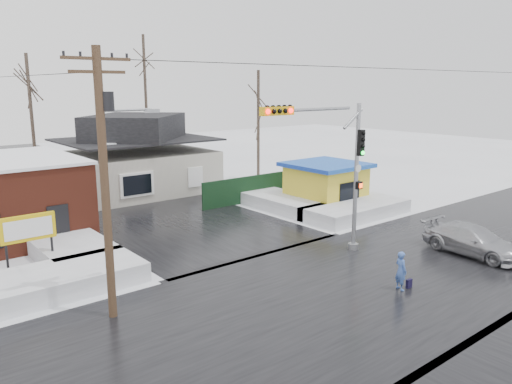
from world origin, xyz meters
TOP-DOWN VIEW (x-y plane):
  - ground at (0.00, 0.00)m, footprint 120.00×120.00m
  - road_ns at (0.00, 0.00)m, footprint 10.00×120.00m
  - road_ew at (0.00, 0.00)m, footprint 120.00×10.00m
  - snowbank_nw at (-9.00, 7.00)m, footprint 7.00×3.00m
  - snowbank_ne at (9.00, 7.00)m, footprint 7.00×3.00m
  - snowbank_nside_w at (-7.00, 12.00)m, footprint 3.00×8.00m
  - snowbank_nside_e at (7.00, 12.00)m, footprint 3.00×8.00m
  - traffic_signal at (2.43, 2.97)m, footprint 6.05×0.68m
  - utility_pole at (-7.93, 3.50)m, footprint 3.15×0.44m
  - marquee_sign at (-9.00, 9.49)m, footprint 2.20×0.21m
  - house at (2.00, 22.00)m, footprint 10.40×8.40m
  - kiosk at (9.50, 9.99)m, footprint 4.60×4.60m
  - fence at (6.50, 14.00)m, footprint 8.00×0.12m
  - tree_far_left at (-4.00, 26.00)m, footprint 3.00×3.00m
  - tree_far_mid at (6.00, 28.00)m, footprint 3.00×3.00m
  - tree_far_right at (12.00, 20.00)m, footprint 3.00×3.00m
  - pedestrian at (1.60, -1.36)m, footprint 0.51×0.64m
  - car at (7.75, -1.01)m, footprint 2.14×4.80m
  - shopping_bag at (2.01, -1.48)m, footprint 0.28×0.13m

SIDE VIEW (x-z plane):
  - ground at x=0.00m, z-range 0.00..0.00m
  - road_ns at x=0.00m, z-range 0.00..0.02m
  - road_ew at x=0.00m, z-range 0.00..0.02m
  - shopping_bag at x=2.01m, z-range 0.00..0.35m
  - snowbank_nw at x=-9.00m, z-range 0.00..0.80m
  - snowbank_ne at x=9.00m, z-range 0.00..0.80m
  - snowbank_nside_w at x=-7.00m, z-range 0.00..0.80m
  - snowbank_nside_e at x=7.00m, z-range 0.00..0.80m
  - car at x=7.75m, z-range 0.00..1.37m
  - pedestrian at x=1.60m, z-range 0.00..1.55m
  - fence at x=6.50m, z-range 0.00..1.80m
  - kiosk at x=9.50m, z-range 0.03..2.90m
  - marquee_sign at x=-9.00m, z-range 0.65..3.20m
  - house at x=2.00m, z-range -0.26..5.50m
  - traffic_signal at x=2.43m, z-range 1.04..8.04m
  - utility_pole at x=-7.93m, z-range 0.61..9.61m
  - tree_far_right at x=12.00m, z-range 2.66..11.66m
  - tree_far_left at x=-4.00m, z-range 2.95..12.95m
  - tree_far_mid at x=6.00m, z-range 3.54..15.54m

